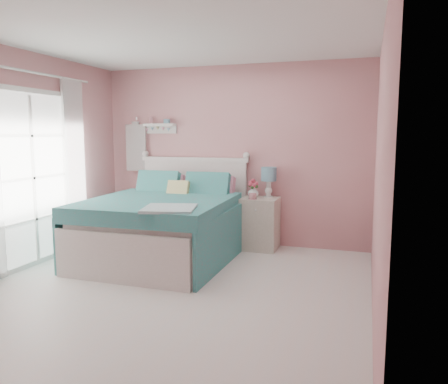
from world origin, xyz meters
The scene contains 12 objects.
floor centered at (0.00, 0.00, 0.00)m, with size 4.50×4.50×0.00m, color silver.
room_shell centered at (0.00, 0.00, 1.58)m, with size 4.50×4.50×4.50m.
bed centered at (-0.58, 1.16, 0.42)m, with size 1.78×2.21×1.27m.
nightstand centered at (0.49, 1.98, 0.36)m, with size 0.50×0.49×0.73m.
table_lamp centered at (0.59, 2.08, 1.02)m, with size 0.21×0.21×0.43m.
vase centered at (0.39, 2.01, 0.81)m, with size 0.16×0.16×0.16m, color white.
teacup centered at (0.43, 1.83, 0.77)m, with size 0.11×0.11×0.08m, color pink.
roses centered at (0.38, 2.01, 0.92)m, with size 0.14×0.11×0.12m.
wall_shelf centered at (-1.13, 2.19, 1.73)m, with size 0.50×0.15×0.25m.
hanging_dress centered at (-1.55, 2.18, 1.40)m, with size 0.34×0.03×0.72m, color white.
french_door centered at (-1.97, 0.40, 1.07)m, with size 0.04×1.32×2.16m.
curtain_far centered at (-1.92, 1.14, 1.18)m, with size 0.04×0.40×2.32m, color white.
Camera 1 is at (1.91, -3.89, 1.61)m, focal length 35.00 mm.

